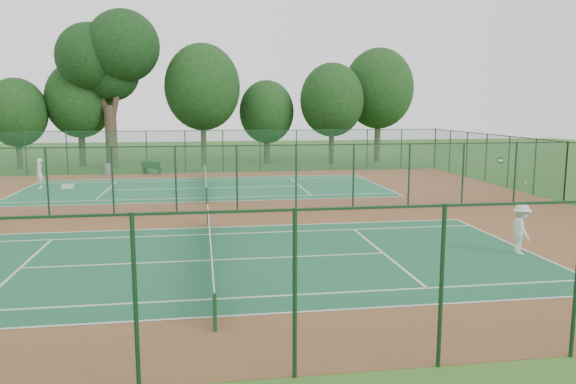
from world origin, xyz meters
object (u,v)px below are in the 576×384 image
(trash_bin, at_px, (108,169))
(kit_bag, at_px, (67,186))
(bench, at_px, (151,168))
(player_far, at_px, (39,174))
(big_tree, at_px, (109,56))
(player_near, at_px, (521,229))

(trash_bin, bearing_deg, kit_bag, -102.01)
(kit_bag, bearing_deg, bench, 33.72)
(player_far, height_order, trash_bin, player_far)
(bench, height_order, big_tree, big_tree)
(player_far, height_order, kit_bag, player_far)
(player_near, relative_size, bench, 1.10)
(player_near, distance_m, kit_bag, 28.69)
(trash_bin, xyz_separation_m, kit_bag, (-1.51, -7.10, -0.32))
(player_near, bearing_deg, player_far, 56.88)
(player_near, relative_size, kit_bag, 2.35)
(player_far, xyz_separation_m, kit_bag, (1.77, -0.19, -0.87))
(bench, xyz_separation_m, kit_bag, (-4.89, -7.03, -0.37))
(trash_bin, relative_size, big_tree, 0.07)
(player_far, bearing_deg, player_near, 33.18)
(player_near, bearing_deg, bench, 39.12)
(player_far, distance_m, trash_bin, 7.66)
(bench, bearing_deg, kit_bag, -103.82)
(player_near, bearing_deg, kit_bag, 54.79)
(player_near, relative_size, trash_bin, 1.98)
(trash_bin, distance_m, big_tree, 10.94)
(big_tree, bearing_deg, player_far, -102.75)
(bench, distance_m, kit_bag, 8.57)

